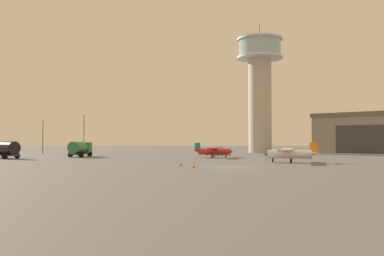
{
  "coord_description": "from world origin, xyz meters",
  "views": [
    {
      "loc": [
        -4.02,
        -47.99,
        3.16
      ],
      "look_at": [
        -4.43,
        18.46,
        5.24
      ],
      "focal_mm": 37.81,
      "sensor_mm": 36.0,
      "label": 1
    }
  ],
  "objects_px": {
    "traffic_cone_near_left": "(193,165)",
    "light_post_west": "(43,133)",
    "light_post_east": "(84,130)",
    "traffic_cone_near_right": "(181,163)",
    "airplane_white": "(290,153)",
    "truck_fuel_tanker_green": "(80,148)",
    "car_white": "(214,152)",
    "control_tower": "(260,81)",
    "airplane_red": "(214,151)",
    "truck_fuel_tanker_black": "(6,149)"
  },
  "relations": [
    {
      "from": "truck_fuel_tanker_black",
      "to": "car_white",
      "type": "xyz_separation_m",
      "value": [
        37.51,
        16.71,
        -0.95
      ]
    },
    {
      "from": "truck_fuel_tanker_green",
      "to": "light_post_west",
      "type": "bearing_deg",
      "value": 44.51
    },
    {
      "from": "truck_fuel_tanker_green",
      "to": "light_post_west",
      "type": "relative_size",
      "value": 0.8
    },
    {
      "from": "truck_fuel_tanker_black",
      "to": "car_white",
      "type": "height_order",
      "value": "truck_fuel_tanker_black"
    },
    {
      "from": "airplane_red",
      "to": "light_post_east",
      "type": "distance_m",
      "value": 39.2
    },
    {
      "from": "light_post_west",
      "to": "airplane_white",
      "type": "bearing_deg",
      "value": -38.34
    },
    {
      "from": "traffic_cone_near_left",
      "to": "light_post_west",
      "type": "bearing_deg",
      "value": 126.06
    },
    {
      "from": "light_post_east",
      "to": "traffic_cone_near_right",
      "type": "distance_m",
      "value": 54.66
    },
    {
      "from": "airplane_red",
      "to": "traffic_cone_near_left",
      "type": "distance_m",
      "value": 27.58
    },
    {
      "from": "truck_fuel_tanker_green",
      "to": "light_post_east",
      "type": "height_order",
      "value": "light_post_east"
    },
    {
      "from": "truck_fuel_tanker_green",
      "to": "airplane_white",
      "type": "bearing_deg",
      "value": -111.85
    },
    {
      "from": "truck_fuel_tanker_green",
      "to": "light_post_east",
      "type": "distance_m",
      "value": 21.37
    },
    {
      "from": "control_tower",
      "to": "airplane_white",
      "type": "bearing_deg",
      "value": -94.21
    },
    {
      "from": "light_post_west",
      "to": "control_tower",
      "type": "bearing_deg",
      "value": 8.69
    },
    {
      "from": "car_white",
      "to": "light_post_east",
      "type": "distance_m",
      "value": 33.8
    },
    {
      "from": "traffic_cone_near_left",
      "to": "car_white",
      "type": "bearing_deg",
      "value": 83.64
    },
    {
      "from": "light_post_west",
      "to": "traffic_cone_near_left",
      "type": "distance_m",
      "value": 62.65
    },
    {
      "from": "truck_fuel_tanker_green",
      "to": "traffic_cone_near_left",
      "type": "distance_m",
      "value": 38.07
    },
    {
      "from": "truck_fuel_tanker_black",
      "to": "light_post_west",
      "type": "bearing_deg",
      "value": -46.73
    },
    {
      "from": "truck_fuel_tanker_black",
      "to": "truck_fuel_tanker_green",
      "type": "bearing_deg",
      "value": -109.6
    },
    {
      "from": "truck_fuel_tanker_green",
      "to": "control_tower",
      "type": "bearing_deg",
      "value": -47.09
    },
    {
      "from": "truck_fuel_tanker_green",
      "to": "traffic_cone_near_right",
      "type": "height_order",
      "value": "truck_fuel_tanker_green"
    },
    {
      "from": "airplane_white",
      "to": "car_white",
      "type": "distance_m",
      "value": 31.01
    },
    {
      "from": "truck_fuel_tanker_green",
      "to": "truck_fuel_tanker_black",
      "type": "distance_m",
      "value": 13.28
    },
    {
      "from": "airplane_red",
      "to": "truck_fuel_tanker_green",
      "type": "xyz_separation_m",
      "value": [
        -25.82,
        3.61,
        0.41
      ]
    },
    {
      "from": "car_white",
      "to": "traffic_cone_near_left",
      "type": "height_order",
      "value": "car_white"
    },
    {
      "from": "traffic_cone_near_right",
      "to": "light_post_east",
      "type": "bearing_deg",
      "value": 117.84
    },
    {
      "from": "airplane_white",
      "to": "traffic_cone_near_left",
      "type": "relative_size",
      "value": 16.37
    },
    {
      "from": "truck_fuel_tanker_black",
      "to": "traffic_cone_near_right",
      "type": "xyz_separation_m",
      "value": [
        31.46,
        -20.07,
        -1.4
      ]
    },
    {
      "from": "airplane_white",
      "to": "airplane_red",
      "type": "height_order",
      "value": "airplane_white"
    },
    {
      "from": "airplane_white",
      "to": "truck_fuel_tanker_green",
      "type": "xyz_separation_m",
      "value": [
        -36.0,
        20.45,
        0.33
      ]
    },
    {
      "from": "control_tower",
      "to": "traffic_cone_near_right",
      "type": "relative_size",
      "value": 56.16
    },
    {
      "from": "airplane_red",
      "to": "truck_fuel_tanker_green",
      "type": "distance_m",
      "value": 26.07
    },
    {
      "from": "control_tower",
      "to": "car_white",
      "type": "distance_m",
      "value": 29.13
    },
    {
      "from": "control_tower",
      "to": "traffic_cone_near_left",
      "type": "xyz_separation_m",
      "value": [
        -17.4,
        -58.77,
        -18.6
      ]
    },
    {
      "from": "truck_fuel_tanker_black",
      "to": "airplane_red",
      "type": "bearing_deg",
      "value": -138.32
    },
    {
      "from": "car_white",
      "to": "light_post_west",
      "type": "height_order",
      "value": "light_post_west"
    },
    {
      "from": "control_tower",
      "to": "truck_fuel_tanker_black",
      "type": "distance_m",
      "value": 64.01
    },
    {
      "from": "airplane_red",
      "to": "light_post_east",
      "type": "relative_size",
      "value": 0.96
    },
    {
      "from": "truck_fuel_tanker_black",
      "to": "traffic_cone_near_right",
      "type": "bearing_deg",
      "value": -177.07
    },
    {
      "from": "airplane_white",
      "to": "light_post_west",
      "type": "height_order",
      "value": "light_post_west"
    },
    {
      "from": "control_tower",
      "to": "airplane_white",
      "type": "relative_size",
      "value": 3.45
    },
    {
      "from": "truck_fuel_tanker_green",
      "to": "car_white",
      "type": "relative_size",
      "value": 1.47
    },
    {
      "from": "light_post_west",
      "to": "traffic_cone_near_left",
      "type": "xyz_separation_m",
      "value": [
        36.77,
        -50.5,
        -4.73
      ]
    },
    {
      "from": "car_white",
      "to": "light_post_east",
      "type": "height_order",
      "value": "light_post_east"
    },
    {
      "from": "control_tower",
      "to": "airplane_red",
      "type": "height_order",
      "value": "control_tower"
    },
    {
      "from": "truck_fuel_tanker_green",
      "to": "traffic_cone_near_left",
      "type": "height_order",
      "value": "truck_fuel_tanker_green"
    },
    {
      "from": "airplane_red",
      "to": "truck_fuel_tanker_black",
      "type": "relative_size",
      "value": 1.53
    },
    {
      "from": "traffic_cone_near_left",
      "to": "truck_fuel_tanker_green",
      "type": "bearing_deg",
      "value": 125.62
    },
    {
      "from": "control_tower",
      "to": "airplane_white",
      "type": "height_order",
      "value": "control_tower"
    }
  ]
}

